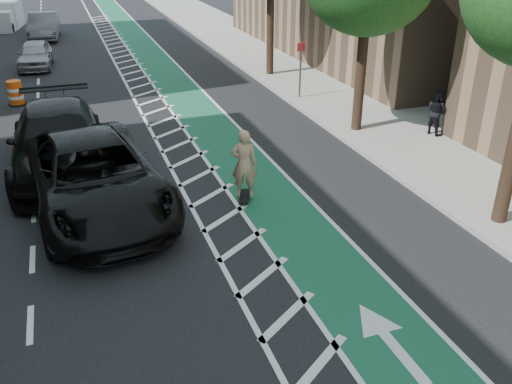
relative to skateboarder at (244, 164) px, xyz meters
name	(u,v)px	position (x,y,z in m)	size (l,w,h in m)	color
ground	(195,291)	(-2.30, -3.65, -1.08)	(120.00, 120.00, 0.00)	black
bike_lane	(209,126)	(0.70, 6.35, -1.07)	(2.00, 90.00, 0.01)	#19593D
buffer_strip	(170,130)	(-0.80, 6.35, -1.08)	(1.40, 90.00, 0.01)	silver
sidewalk_right	(360,107)	(7.20, 6.35, -1.01)	(5.00, 90.00, 0.15)	gray
curb_right	(307,113)	(4.75, 6.35, -1.00)	(0.12, 90.00, 0.16)	gray
sign_post	(300,70)	(5.30, 8.35, 0.27)	(0.35, 0.08, 2.47)	#4C4C4C
skateboard	(244,196)	(0.00, 0.00, -0.98)	(0.56, 0.92, 0.12)	black
skateboarder	(244,164)	(0.00, 0.00, 0.00)	(0.70, 0.46, 1.92)	tan
suv_near	(94,176)	(-3.86, 0.78, -0.12)	(3.17, 6.88, 1.91)	black
suv_far	(58,141)	(-4.70, 3.85, -0.12)	(2.69, 6.62, 1.92)	black
car_silver	(35,55)	(-5.58, 18.80, -0.39)	(1.64, 4.07, 1.39)	#97969B
car_grey	(44,26)	(-5.10, 27.67, -0.24)	(1.78, 5.10, 1.68)	slate
pedestrian	(436,112)	(7.95, 2.47, -0.13)	(0.78, 0.61, 1.61)	black
box_truck	(4,16)	(-7.93, 33.09, -0.20)	(2.63, 4.82, 1.91)	silver
barrel_a	(35,175)	(-5.42, 2.80, -0.70)	(0.59, 0.59, 0.80)	orange
barrel_b	(32,135)	(-5.57, 6.09, -0.60)	(0.74, 0.74, 1.01)	orange
barrel_c	(16,94)	(-6.30, 11.78, -0.60)	(0.75, 0.75, 1.03)	#F8560D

